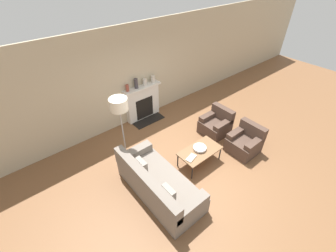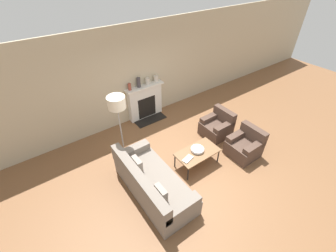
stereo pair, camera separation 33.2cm
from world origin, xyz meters
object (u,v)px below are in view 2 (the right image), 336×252
at_px(mantel_vase_left, 130,87).
at_px(coffee_table, 197,153).
at_px(floor_lamp, 117,108).
at_px(mantel_vase_center_right, 148,81).
at_px(mantel_vase_center_left, 139,82).
at_px(mantel_vase_right, 156,79).
at_px(armchair_far, 217,126).
at_px(couch, 152,183).
at_px(book, 188,159).
at_px(bowl, 197,149).
at_px(fireplace, 145,102).
at_px(armchair_near, 245,145).

bearing_deg(mantel_vase_left, coffee_table, -81.10).
relative_size(floor_lamp, mantel_vase_center_right, 9.41).
relative_size(mantel_vase_center_left, mantel_vase_right, 1.50).
distance_m(mantel_vase_left, mantel_vase_center_left, 0.31).
xyz_separation_m(coffee_table, mantel_vase_right, (0.51, 2.58, 0.82)).
height_order(armchair_far, mantel_vase_left, mantel_vase_left).
height_order(couch, coffee_table, couch).
bearing_deg(book, coffee_table, -5.95).
bearing_deg(armchair_far, book, -69.36).
height_order(armchair_far, book, armchair_far).
xyz_separation_m(bowl, book, (-0.38, -0.09, -0.03)).
bearing_deg(armchair_far, couch, -76.80).
bearing_deg(armchair_far, coffee_table, -66.25).
height_order(fireplace, armchair_near, fireplace).
xyz_separation_m(couch, mantel_vase_left, (0.97, 2.64, 0.91)).
xyz_separation_m(armchair_far, mantel_vase_center_left, (-1.37, 2.02, 0.98)).
bearing_deg(floor_lamp, coffee_table, -40.43).
relative_size(mantel_vase_center_left, mantel_vase_center_right, 1.49).
distance_m(armchair_near, mantel_vase_center_left, 3.47).
xyz_separation_m(armchair_far, book, (-1.63, -0.61, 0.15)).
bearing_deg(mantel_vase_left, couch, -110.08).
height_order(coffee_table, mantel_vase_center_right, mantel_vase_center_right).
height_order(fireplace, mantel_vase_center_right, mantel_vase_center_right).
bearing_deg(floor_lamp, bowl, -39.10).
bearing_deg(armchair_near, mantel_vase_center_left, -155.61).
xyz_separation_m(coffee_table, bowl, (0.02, 0.04, 0.08)).
bearing_deg(fireplace, mantel_vase_left, 178.24).
bearing_deg(couch, mantel_vase_left, -20.08).
bearing_deg(mantel_vase_center_right, couch, -120.77).
relative_size(coffee_table, mantel_vase_right, 5.41).
distance_m(coffee_table, mantel_vase_left, 2.74).
height_order(fireplace, mantel_vase_left, mantel_vase_left).
xyz_separation_m(armchair_far, mantel_vase_center_right, (-1.07, 2.02, 0.93)).
height_order(fireplace, mantel_vase_center_left, mantel_vase_center_left).
bearing_deg(bowl, coffee_table, -118.40).
bearing_deg(armchair_near, coffee_table, -109.38).
xyz_separation_m(bowl, mantel_vase_right, (0.49, 2.55, 0.74)).
distance_m(bowl, floor_lamp, 2.16).
height_order(bowl, floor_lamp, floor_lamp).
relative_size(armchair_far, floor_lamp, 0.41).
height_order(mantel_vase_left, mantel_vase_right, mantel_vase_left).
bearing_deg(mantel_vase_center_left, mantel_vase_center_right, 0.00).
distance_m(fireplace, mantel_vase_center_right, 0.69).
relative_size(bowl, floor_lamp, 0.17).
height_order(book, mantel_vase_right, mantel_vase_right).
distance_m(mantel_vase_center_left, mantel_vase_center_right, 0.31).
relative_size(armchair_near, coffee_table, 0.72).
relative_size(bowl, mantel_vase_right, 1.64).
distance_m(floor_lamp, mantel_vase_center_right, 2.16).
bearing_deg(couch, mantel_vase_center_right, -30.77).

